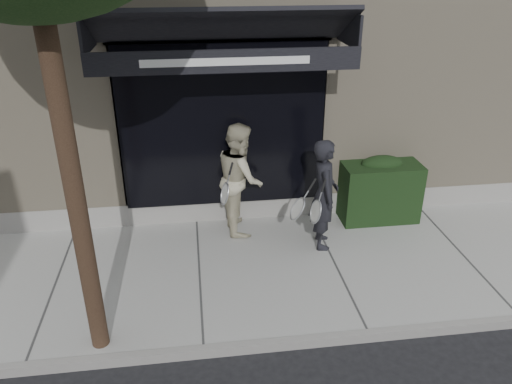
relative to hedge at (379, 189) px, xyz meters
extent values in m
plane|color=black|center=(-1.10, -1.25, -0.66)|extent=(80.00, 80.00, 0.00)
cube|color=#9F9F9A|center=(-1.10, -1.25, -0.60)|extent=(20.00, 3.00, 0.12)
cube|color=gray|center=(-1.10, -2.80, -0.59)|extent=(20.00, 0.10, 0.14)
cube|color=#B8A88C|center=(-1.10, 3.75, 2.09)|extent=(14.00, 7.00, 5.50)
cube|color=gray|center=(-1.10, 0.45, -0.41)|extent=(14.02, 0.42, 0.50)
cube|color=black|center=(-2.60, 0.30, 1.14)|extent=(3.20, 0.30, 2.60)
cube|color=gray|center=(-4.20, 0.45, 1.14)|extent=(0.08, 0.40, 2.60)
cube|color=gray|center=(-1.00, 0.45, 1.14)|extent=(0.08, 0.40, 2.60)
cube|color=gray|center=(-2.60, 0.45, 2.48)|extent=(3.36, 0.40, 0.12)
cube|color=black|center=(-2.60, -0.25, 2.74)|extent=(3.60, 1.03, 0.55)
cube|color=black|center=(-2.60, -0.75, 2.35)|extent=(3.60, 0.05, 0.30)
cube|color=white|center=(-2.60, -0.78, 2.35)|extent=(2.20, 0.01, 0.10)
cube|color=black|center=(-4.38, -0.25, 2.66)|extent=(0.04, 1.00, 0.45)
cube|color=black|center=(-0.82, -0.25, 2.66)|extent=(0.04, 1.00, 0.45)
cube|color=black|center=(0.00, 0.00, -0.04)|extent=(1.30, 0.70, 1.00)
ellipsoid|color=black|center=(0.00, 0.00, 0.46)|extent=(0.71, 0.38, 0.27)
cylinder|color=black|center=(-4.30, -2.55, 1.74)|extent=(0.20, 0.20, 4.80)
imported|color=black|center=(-1.17, -0.73, 0.33)|extent=(0.48, 0.68, 1.74)
torus|color=silver|center=(-1.37, -1.03, 0.21)|extent=(0.15, 0.32, 0.30)
cylinder|color=silver|center=(-1.37, -1.03, 0.21)|extent=(0.12, 0.28, 0.26)
cylinder|color=silver|center=(-1.37, -1.03, 0.21)|extent=(0.18, 0.05, 0.06)
cylinder|color=black|center=(-1.37, -1.03, 0.21)|extent=(0.20, 0.07, 0.08)
torus|color=silver|center=(-1.63, -1.01, 0.26)|extent=(0.21, 0.32, 0.28)
cylinder|color=silver|center=(-1.63, -1.01, 0.26)|extent=(0.17, 0.28, 0.24)
cylinder|color=silver|center=(-1.63, -1.01, 0.26)|extent=(0.17, 0.04, 0.11)
cylinder|color=black|center=(-1.63, -1.01, 0.26)|extent=(0.19, 0.06, 0.13)
imported|color=beige|center=(-2.37, -0.05, 0.37)|extent=(0.75, 0.93, 1.81)
torus|color=silver|center=(-2.64, -0.37, 0.26)|extent=(0.16, 0.32, 0.30)
cylinder|color=silver|center=(-2.64, -0.37, 0.26)|extent=(0.13, 0.28, 0.26)
cylinder|color=silver|center=(-2.64, -0.37, 0.26)|extent=(0.18, 0.06, 0.07)
cylinder|color=black|center=(-2.64, -0.37, 0.26)|extent=(0.20, 0.07, 0.08)
camera|label=1|loc=(-3.09, -7.28, 3.64)|focal=35.00mm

